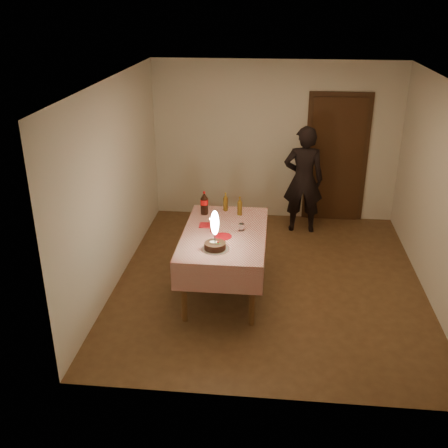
{
  "coord_description": "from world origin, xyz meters",
  "views": [
    {
      "loc": [
        0.03,
        -6.14,
        3.51
      ],
      "look_at": [
        -0.57,
        -0.36,
        0.95
      ],
      "focal_mm": 42.0,
      "sensor_mm": 36.0,
      "label": 1
    }
  ],
  "objects_px": {
    "red_plate": "(223,236)",
    "photographer": "(303,180)",
    "birthday_cake": "(215,239)",
    "cola_bottle": "(204,203)",
    "amber_bottle_right": "(240,207)",
    "red_cup": "(214,228)",
    "amber_bottle_left": "(226,202)",
    "clear_cup": "(242,227)",
    "dining_table": "(224,240)"
  },
  "relations": [
    {
      "from": "cola_bottle",
      "to": "red_cup",
      "type": "bearing_deg",
      "value": -71.37
    },
    {
      "from": "dining_table",
      "to": "photographer",
      "type": "height_order",
      "value": "photographer"
    },
    {
      "from": "clear_cup",
      "to": "cola_bottle",
      "type": "height_order",
      "value": "cola_bottle"
    },
    {
      "from": "amber_bottle_right",
      "to": "photographer",
      "type": "relative_size",
      "value": 0.15
    },
    {
      "from": "birthday_cake",
      "to": "amber_bottle_left",
      "type": "distance_m",
      "value": 1.18
    },
    {
      "from": "birthday_cake",
      "to": "dining_table",
      "type": "bearing_deg",
      "value": 82.77
    },
    {
      "from": "amber_bottle_left",
      "to": "photographer",
      "type": "relative_size",
      "value": 0.15
    },
    {
      "from": "red_plate",
      "to": "cola_bottle",
      "type": "relative_size",
      "value": 0.69
    },
    {
      "from": "amber_bottle_left",
      "to": "amber_bottle_right",
      "type": "distance_m",
      "value": 0.24
    },
    {
      "from": "birthday_cake",
      "to": "cola_bottle",
      "type": "xyz_separation_m",
      "value": [
        -0.27,
        1.03,
        0.02
      ]
    },
    {
      "from": "birthday_cake",
      "to": "red_cup",
      "type": "distance_m",
      "value": 0.47
    },
    {
      "from": "dining_table",
      "to": "amber_bottle_right",
      "type": "xyz_separation_m",
      "value": [
        0.14,
        0.58,
        0.23
      ]
    },
    {
      "from": "red_cup",
      "to": "amber_bottle_left",
      "type": "bearing_deg",
      "value": 84.04
    },
    {
      "from": "dining_table",
      "to": "amber_bottle_left",
      "type": "xyz_separation_m",
      "value": [
        -0.06,
        0.71,
        0.23
      ]
    },
    {
      "from": "photographer",
      "to": "amber_bottle_right",
      "type": "bearing_deg",
      "value": -121.89
    },
    {
      "from": "red_cup",
      "to": "photographer",
      "type": "distance_m",
      "value": 2.33
    },
    {
      "from": "cola_bottle",
      "to": "dining_table",
      "type": "bearing_deg",
      "value": -59.9
    },
    {
      "from": "red_cup",
      "to": "cola_bottle",
      "type": "relative_size",
      "value": 0.31
    },
    {
      "from": "birthday_cake",
      "to": "cola_bottle",
      "type": "relative_size",
      "value": 1.5
    },
    {
      "from": "amber_bottle_right",
      "to": "red_plate",
      "type": "bearing_deg",
      "value": -102.04
    },
    {
      "from": "red_cup",
      "to": "red_plate",
      "type": "bearing_deg",
      "value": -43.68
    },
    {
      "from": "clear_cup",
      "to": "red_plate",
      "type": "bearing_deg",
      "value": -135.23
    },
    {
      "from": "dining_table",
      "to": "cola_bottle",
      "type": "relative_size",
      "value": 5.42
    },
    {
      "from": "red_cup",
      "to": "amber_bottle_left",
      "type": "height_order",
      "value": "amber_bottle_left"
    },
    {
      "from": "dining_table",
      "to": "birthday_cake",
      "type": "height_order",
      "value": "birthday_cake"
    },
    {
      "from": "amber_bottle_right",
      "to": "birthday_cake",
      "type": "bearing_deg",
      "value": -101.04
    },
    {
      "from": "dining_table",
      "to": "photographer",
      "type": "distance_m",
      "value": 2.26
    },
    {
      "from": "birthday_cake",
      "to": "red_cup",
      "type": "bearing_deg",
      "value": 98.93
    },
    {
      "from": "dining_table",
      "to": "amber_bottle_left",
      "type": "height_order",
      "value": "amber_bottle_left"
    },
    {
      "from": "birthday_cake",
      "to": "clear_cup",
      "type": "height_order",
      "value": "birthday_cake"
    },
    {
      "from": "photographer",
      "to": "dining_table",
      "type": "bearing_deg",
      "value": -117.28
    },
    {
      "from": "amber_bottle_right",
      "to": "dining_table",
      "type": "bearing_deg",
      "value": -104.09
    },
    {
      "from": "birthday_cake",
      "to": "amber_bottle_right",
      "type": "distance_m",
      "value": 1.07
    },
    {
      "from": "red_cup",
      "to": "photographer",
      "type": "bearing_deg",
      "value": 59.95
    },
    {
      "from": "cola_bottle",
      "to": "amber_bottle_right",
      "type": "relative_size",
      "value": 1.25
    },
    {
      "from": "red_plate",
      "to": "photographer",
      "type": "relative_size",
      "value": 0.13
    },
    {
      "from": "red_cup",
      "to": "amber_bottle_right",
      "type": "xyz_separation_m",
      "value": [
        0.28,
        0.59,
        0.07
      ]
    },
    {
      "from": "red_plate",
      "to": "amber_bottle_left",
      "type": "distance_m",
      "value": 0.85
    },
    {
      "from": "red_plate",
      "to": "birthday_cake",
      "type": "bearing_deg",
      "value": -98.95
    },
    {
      "from": "red_plate",
      "to": "red_cup",
      "type": "xyz_separation_m",
      "value": [
        -0.13,
        0.12,
        0.05
      ]
    },
    {
      "from": "birthday_cake",
      "to": "red_plate",
      "type": "distance_m",
      "value": 0.37
    },
    {
      "from": "amber_bottle_left",
      "to": "photographer",
      "type": "bearing_deg",
      "value": 49.88
    },
    {
      "from": "red_plate",
      "to": "clear_cup",
      "type": "relative_size",
      "value": 2.44
    },
    {
      "from": "cola_bottle",
      "to": "amber_bottle_left",
      "type": "distance_m",
      "value": 0.31
    },
    {
      "from": "red_cup",
      "to": "clear_cup",
      "type": "xyz_separation_m",
      "value": [
        0.34,
        0.09,
        -0.01
      ]
    },
    {
      "from": "clear_cup",
      "to": "birthday_cake",
      "type": "bearing_deg",
      "value": -115.74
    },
    {
      "from": "birthday_cake",
      "to": "red_plate",
      "type": "relative_size",
      "value": 2.16
    },
    {
      "from": "dining_table",
      "to": "red_plate",
      "type": "height_order",
      "value": "red_plate"
    },
    {
      "from": "amber_bottle_right",
      "to": "photographer",
      "type": "distance_m",
      "value": 1.69
    },
    {
      "from": "dining_table",
      "to": "birthday_cake",
      "type": "bearing_deg",
      "value": -97.23
    }
  ]
}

